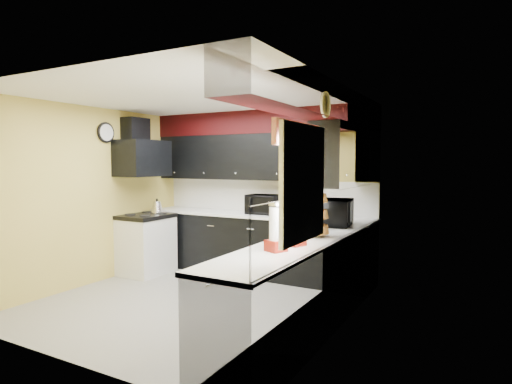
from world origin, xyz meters
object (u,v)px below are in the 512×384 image
knife_block (324,210)px  kettle (157,207)px  toaster_oven (264,204)px  utensil_crock (289,210)px  microwave (335,212)px

knife_block → kettle: knife_block is taller
toaster_oven → utensil_crock: size_ratio=3.05×
toaster_oven → knife_block: toaster_oven is taller
toaster_oven → kettle: (-1.67, -0.51, -0.08)m
toaster_oven → microwave: microwave is taller
microwave → kettle: microwave is taller
toaster_oven → utensil_crock: bearing=-5.6°
utensil_crock → knife_block: bearing=5.3°
toaster_oven → microwave: size_ratio=0.86×
toaster_oven → microwave: (1.31, -0.62, 0.02)m
microwave → utensil_crock: (-0.88, 0.57, -0.08)m
utensil_crock → microwave: bearing=-32.8°
toaster_oven → kettle: toaster_oven is taller
toaster_oven → kettle: 1.74m
microwave → utensil_crock: bearing=46.9°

